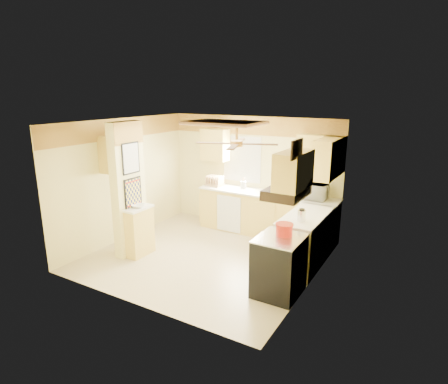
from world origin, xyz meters
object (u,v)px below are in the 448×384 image
Objects in this scene: bowl at (138,206)px; dutch_oven at (284,229)px; stove at (279,265)px; microwave at (312,191)px; kettle at (302,215)px.

bowl is 2.81m from dutch_oven.
bowl is at bearing -179.98° from stove.
stove is 3.37× the size of dutch_oven.
microwave is 2.13× the size of dutch_oven.
bowl is (-2.59, -2.18, -0.13)m from microwave.
dutch_oven is 1.29× the size of kettle.
stove is at bearing -96.95° from dutch_oven.
microwave reaches higher than kettle.
microwave is 1.41m from kettle.
microwave reaches higher than stove.
dutch_oven is (0.22, -2.06, -0.09)m from microwave.
stove is at bearing 0.02° from bowl.
kettle is at bearing 86.28° from stove.
microwave is at bearing 100.67° from kettle.
kettle reaches higher than bowl.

